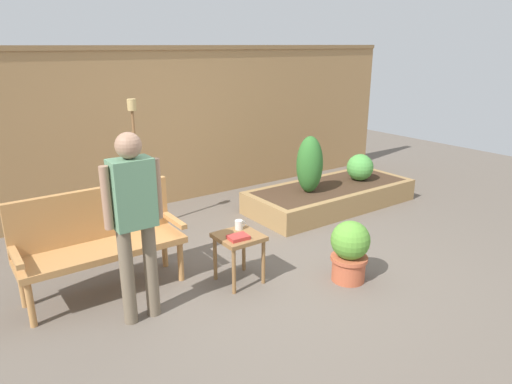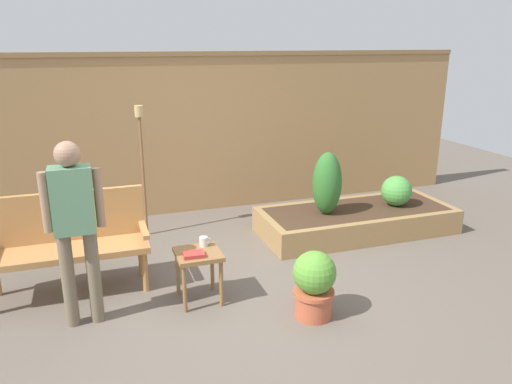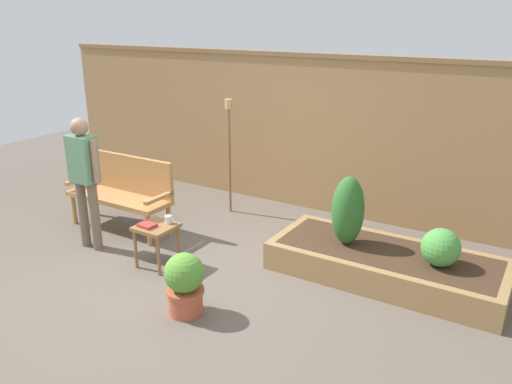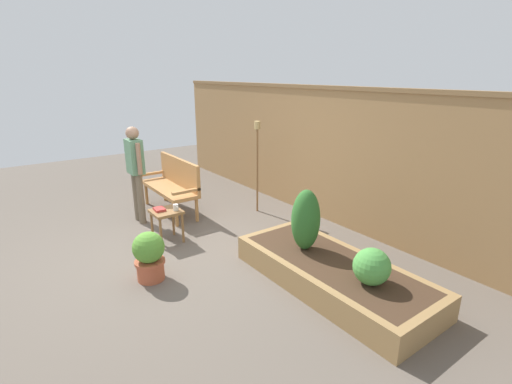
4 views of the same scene
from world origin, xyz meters
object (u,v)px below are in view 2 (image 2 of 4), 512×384
object	(u,v)px
potted_boxwood	(314,283)
shrub_far_corner	(396,191)
side_table	(198,261)
tiki_torch	(141,147)
shrub_near_bench	(327,183)
cup_on_table	(204,242)
book_on_table	(194,254)
garden_bench	(68,236)
person_by_bench	(75,219)

from	to	relation	value
potted_boxwood	shrub_far_corner	distance (m)	2.49
side_table	tiki_torch	world-z (taller)	tiki_torch
side_table	shrub_near_bench	xyz separation A→B (m)	(1.78, 1.02, 0.28)
cup_on_table	book_on_table	distance (m)	0.24
garden_bench	book_on_table	distance (m)	1.26
garden_bench	shrub_near_bench	xyz separation A→B (m)	(2.89, 0.40, 0.13)
side_table	cup_on_table	world-z (taller)	cup_on_table
cup_on_table	potted_boxwood	distance (m)	1.08
shrub_far_corner	tiki_torch	distance (m)	3.17
book_on_table	tiki_torch	xyz separation A→B (m)	(-0.20, 1.87, 0.60)
side_table	cup_on_table	size ratio (longest dim) A/B	4.27
shrub_near_bench	tiki_torch	xyz separation A→B (m)	(-2.04, 0.78, 0.42)
shrub_far_corner	book_on_table	bearing A→B (deg)	-158.77
side_table	tiki_torch	distance (m)	1.94
shrub_near_bench	shrub_far_corner	size ratio (longest dim) A/B	1.98
side_table	garden_bench	bearing A→B (deg)	150.71
cup_on_table	tiki_torch	world-z (taller)	tiki_torch
side_table	person_by_bench	xyz separation A→B (m)	(-1.00, -0.05, 0.54)
garden_bench	book_on_table	world-z (taller)	garden_bench
potted_boxwood	side_table	bearing A→B (deg)	145.76
book_on_table	person_by_bench	xyz separation A→B (m)	(-0.94, 0.02, 0.44)
garden_bench	book_on_table	size ratio (longest dim) A/B	7.90
side_table	tiki_torch	xyz separation A→B (m)	(-0.25, 1.79, 0.70)
cup_on_table	shrub_near_bench	distance (m)	1.93
potted_boxwood	person_by_bench	distance (m)	2.04
garden_bench	cup_on_table	size ratio (longest dim) A/B	12.80
cup_on_table	person_by_bench	distance (m)	1.17
side_table	person_by_bench	distance (m)	1.13
garden_bench	side_table	world-z (taller)	garden_bench
side_table	shrub_near_bench	size ratio (longest dim) A/B	0.64
side_table	tiki_torch	size ratio (longest dim) A/B	0.30
tiki_torch	person_by_bench	world-z (taller)	tiki_torch
potted_boxwood	person_by_bench	bearing A→B (deg)	163.89
shrub_near_bench	person_by_bench	bearing A→B (deg)	-158.96
shrub_far_corner	shrub_near_bench	bearing A→B (deg)	180.00
person_by_bench	side_table	bearing A→B (deg)	2.99
shrub_near_bench	person_by_bench	xyz separation A→B (m)	(-2.78, -1.07, 0.26)
cup_on_table	side_table	bearing A→B (deg)	-125.30
shrub_far_corner	cup_on_table	bearing A→B (deg)	-161.38
side_table	person_by_bench	size ratio (longest dim) A/B	0.31
shrub_near_bench	garden_bench	bearing A→B (deg)	-172.13
shrub_far_corner	person_by_bench	distance (m)	3.93
garden_bench	shrub_near_bench	distance (m)	2.92
garden_bench	cup_on_table	world-z (taller)	garden_bench
garden_bench	book_on_table	xyz separation A→B (m)	(1.05, -0.69, -0.05)
potted_boxwood	shrub_far_corner	bearing A→B (deg)	40.38
book_on_table	tiki_torch	world-z (taller)	tiki_torch
book_on_table	person_by_bench	world-z (taller)	person_by_bench
garden_bench	shrub_far_corner	xyz separation A→B (m)	(3.86, 0.40, -0.06)
garden_bench	potted_boxwood	size ratio (longest dim) A/B	2.40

